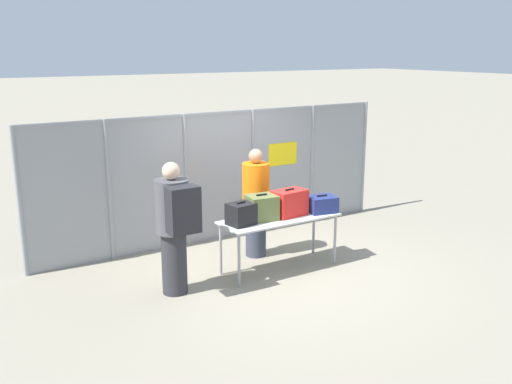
{
  "coord_description": "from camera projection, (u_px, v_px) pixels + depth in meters",
  "views": [
    {
      "loc": [
        -4.41,
        -6.54,
        3.18
      ],
      "look_at": [
        0.01,
        0.59,
        1.05
      ],
      "focal_mm": 40.0,
      "sensor_mm": 36.0,
      "label": 1
    }
  ],
  "objects": [
    {
      "name": "utility_trailer",
      "position": [
        203.0,
        192.0,
        11.33
      ],
      "size": [
        3.31,
        2.19,
        0.65
      ],
      "color": "#4C6B47",
      "rests_on": "ground_plane"
    },
    {
      "name": "suitcase_black",
      "position": [
        241.0,
        214.0,
        7.88
      ],
      "size": [
        0.39,
        0.35,
        0.33
      ],
      "color": "black",
      "rests_on": "inspection_table"
    },
    {
      "name": "suitcase_red",
      "position": [
        289.0,
        203.0,
        8.3
      ],
      "size": [
        0.53,
        0.36,
        0.4
      ],
      "color": "red",
      "rests_on": "inspection_table"
    },
    {
      "name": "security_worker_near",
      "position": [
        256.0,
        202.0,
        8.78
      ],
      "size": [
        0.42,
        0.42,
        1.7
      ],
      "rotation": [
        0.0,
        0.0,
        3.44
      ],
      "color": "#383D4C",
      "rests_on": "ground_plane"
    },
    {
      "name": "traveler_hooded",
      "position": [
        175.0,
        224.0,
        7.34
      ],
      "size": [
        0.44,
        0.68,
        1.78
      ],
      "rotation": [
        0.0,
        0.0,
        0.17
      ],
      "color": "#2D2D33",
      "rests_on": "ground_plane"
    },
    {
      "name": "fence_section",
      "position": [
        221.0,
        174.0,
        9.54
      ],
      "size": [
        6.44,
        0.07,
        2.17
      ],
      "color": "gray",
      "rests_on": "ground_plane"
    },
    {
      "name": "inspection_table",
      "position": [
        279.0,
        222.0,
        8.26
      ],
      "size": [
        1.79,
        0.64,
        0.79
      ],
      "color": "silver",
      "rests_on": "ground_plane"
    },
    {
      "name": "suitcase_navy",
      "position": [
        322.0,
        204.0,
        8.5
      ],
      "size": [
        0.46,
        0.4,
        0.26
      ],
      "color": "navy",
      "rests_on": "inspection_table"
    },
    {
      "name": "suitcase_olive",
      "position": [
        262.0,
        208.0,
        8.1
      ],
      "size": [
        0.44,
        0.39,
        0.38
      ],
      "color": "#566033",
      "rests_on": "inspection_table"
    },
    {
      "name": "ground_plane",
      "position": [
        276.0,
        269.0,
        8.42
      ],
      "size": [
        120.0,
        120.0,
        0.0
      ],
      "primitive_type": "plane",
      "color": "gray"
    }
  ]
}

